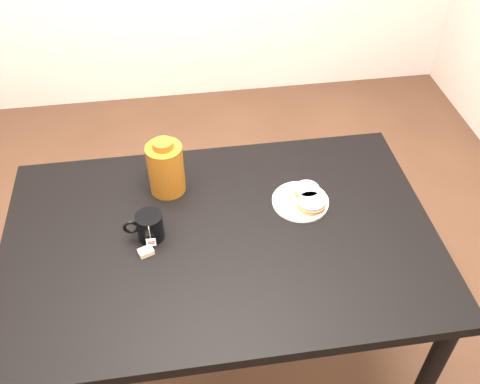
# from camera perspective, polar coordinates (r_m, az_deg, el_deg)

# --- Properties ---
(ground_plane) EXTENTS (4.00, 4.00, 0.00)m
(ground_plane) POSITION_cam_1_polar(r_m,az_deg,el_deg) (2.35, -1.61, -16.93)
(ground_plane) COLOR brown
(table) EXTENTS (1.40, 0.90, 0.75)m
(table) POSITION_cam_1_polar(r_m,az_deg,el_deg) (1.80, -2.03, -6.37)
(table) COLOR black
(table) RESTS_ON ground_plane
(plate) EXTENTS (0.19, 0.19, 0.01)m
(plate) POSITION_cam_1_polar(r_m,az_deg,el_deg) (1.84, 6.45, -0.96)
(plate) COLOR white
(plate) RESTS_ON table
(bagel_back) EXTENTS (0.12, 0.12, 0.03)m
(bagel_back) POSITION_cam_1_polar(r_m,az_deg,el_deg) (1.86, 7.14, 0.13)
(bagel_back) COLOR brown
(bagel_back) RESTS_ON plate
(bagel_front) EXTENTS (0.14, 0.14, 0.03)m
(bagel_front) POSITION_cam_1_polar(r_m,az_deg,el_deg) (1.82, 7.63, -1.23)
(bagel_front) COLOR brown
(bagel_front) RESTS_ON plate
(mug) EXTENTS (0.13, 0.09, 0.10)m
(mug) POSITION_cam_1_polar(r_m,az_deg,el_deg) (1.72, -9.65, -3.63)
(mug) COLOR black
(mug) RESTS_ON table
(teabag_pouch) EXTENTS (0.05, 0.05, 0.02)m
(teabag_pouch) POSITION_cam_1_polar(r_m,az_deg,el_deg) (1.70, -10.00, -6.29)
(teabag_pouch) COLOR #C6B793
(teabag_pouch) RESTS_ON table
(bagel_package) EXTENTS (0.13, 0.13, 0.21)m
(bagel_package) POSITION_cam_1_polar(r_m,az_deg,el_deg) (1.84, -7.91, 2.57)
(bagel_package) COLOR #61300C
(bagel_package) RESTS_ON table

